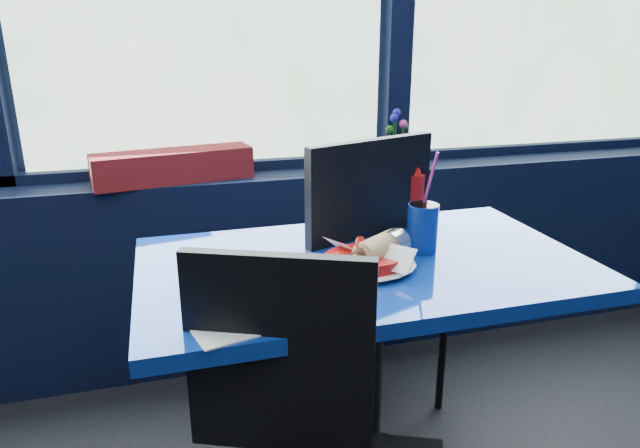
{
  "coord_description": "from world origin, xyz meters",
  "views": [
    {
      "loc": [
        -0.21,
        0.65,
        1.34
      ],
      "look_at": [
        0.17,
        1.98,
        0.87
      ],
      "focal_mm": 32.0,
      "sensor_mm": 36.0,
      "label": 1
    }
  ],
  "objects_px": {
    "near_table": "(363,320)",
    "soda_cup": "(422,227)",
    "chair_near_back": "(367,264)",
    "food_basket": "(368,258)",
    "flower_vase": "(397,148)",
    "ketchup_bottle": "(414,196)",
    "planter_box": "(173,166)"
  },
  "relations": [
    {
      "from": "near_table",
      "to": "planter_box",
      "type": "xyz_separation_m",
      "value": [
        -0.47,
        0.83,
        0.29
      ]
    },
    {
      "from": "ketchup_bottle",
      "to": "near_table",
      "type": "bearing_deg",
      "value": -136.43
    },
    {
      "from": "food_basket",
      "to": "ketchup_bottle",
      "type": "xyz_separation_m",
      "value": [
        0.27,
        0.3,
        0.07
      ]
    },
    {
      "from": "ketchup_bottle",
      "to": "soda_cup",
      "type": "height_order",
      "value": "soda_cup"
    },
    {
      "from": "near_table",
      "to": "flower_vase",
      "type": "bearing_deg",
      "value": 62.13
    },
    {
      "from": "near_table",
      "to": "ketchup_bottle",
      "type": "height_order",
      "value": "ketchup_bottle"
    },
    {
      "from": "chair_near_back",
      "to": "flower_vase",
      "type": "bearing_deg",
      "value": -140.0
    },
    {
      "from": "near_table",
      "to": "chair_near_back",
      "type": "height_order",
      "value": "chair_near_back"
    },
    {
      "from": "planter_box",
      "to": "food_basket",
      "type": "xyz_separation_m",
      "value": [
        0.45,
        -0.89,
        -0.08
      ]
    },
    {
      "from": "planter_box",
      "to": "flower_vase",
      "type": "xyz_separation_m",
      "value": [
        0.92,
        0.03,
        0.01
      ]
    },
    {
      "from": "food_basket",
      "to": "chair_near_back",
      "type": "bearing_deg",
      "value": 60.14
    },
    {
      "from": "chair_near_back",
      "to": "planter_box",
      "type": "distance_m",
      "value": 0.83
    },
    {
      "from": "planter_box",
      "to": "ketchup_bottle",
      "type": "xyz_separation_m",
      "value": [
        0.72,
        -0.6,
        -0.01
      ]
    },
    {
      "from": "chair_near_back",
      "to": "soda_cup",
      "type": "height_order",
      "value": "chair_near_back"
    },
    {
      "from": "chair_near_back",
      "to": "soda_cup",
      "type": "bearing_deg",
      "value": 80.98
    },
    {
      "from": "chair_near_back",
      "to": "flower_vase",
      "type": "relative_size",
      "value": 4.42
    },
    {
      "from": "near_table",
      "to": "food_basket",
      "type": "bearing_deg",
      "value": -103.4
    },
    {
      "from": "chair_near_back",
      "to": "ketchup_bottle",
      "type": "height_order",
      "value": "chair_near_back"
    },
    {
      "from": "food_basket",
      "to": "soda_cup",
      "type": "relative_size",
      "value": 0.9
    },
    {
      "from": "near_table",
      "to": "soda_cup",
      "type": "xyz_separation_m",
      "value": [
        0.18,
        0.02,
        0.25
      ]
    },
    {
      "from": "near_table",
      "to": "soda_cup",
      "type": "height_order",
      "value": "soda_cup"
    },
    {
      "from": "near_table",
      "to": "planter_box",
      "type": "relative_size",
      "value": 2.04
    },
    {
      "from": "flower_vase",
      "to": "food_basket",
      "type": "xyz_separation_m",
      "value": [
        -0.47,
        -0.93,
        -0.09
      ]
    },
    {
      "from": "planter_box",
      "to": "soda_cup",
      "type": "distance_m",
      "value": 1.04
    },
    {
      "from": "near_table",
      "to": "flower_vase",
      "type": "relative_size",
      "value": 5.08
    },
    {
      "from": "chair_near_back",
      "to": "ketchup_bottle",
      "type": "xyz_separation_m",
      "value": [
        0.12,
        -0.07,
        0.25
      ]
    },
    {
      "from": "near_table",
      "to": "planter_box",
      "type": "height_order",
      "value": "planter_box"
    },
    {
      "from": "near_table",
      "to": "flower_vase",
      "type": "height_order",
      "value": "flower_vase"
    },
    {
      "from": "food_basket",
      "to": "soda_cup",
      "type": "bearing_deg",
      "value": 14.39
    },
    {
      "from": "flower_vase",
      "to": "soda_cup",
      "type": "xyz_separation_m",
      "value": [
        -0.28,
        -0.84,
        -0.05
      ]
    },
    {
      "from": "ketchup_bottle",
      "to": "soda_cup",
      "type": "xyz_separation_m",
      "value": [
        -0.07,
        -0.21,
        -0.03
      ]
    },
    {
      "from": "ketchup_bottle",
      "to": "flower_vase",
      "type": "bearing_deg",
      "value": 71.76
    }
  ]
}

